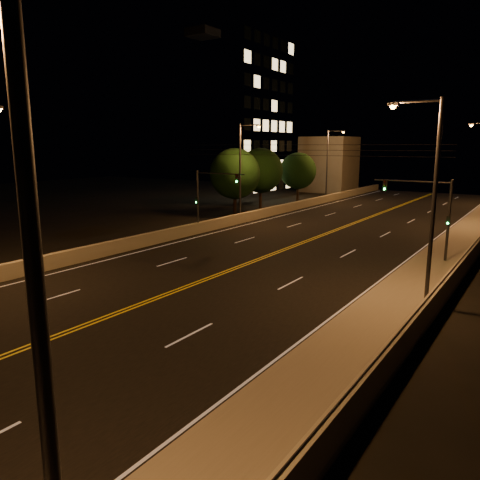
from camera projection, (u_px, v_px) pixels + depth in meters
The scene contains 19 objects.
road at pixel (231, 270), 29.59m from camera, with size 18.00×120.00×0.02m, color black.
sidewalk at pixel (406, 298), 23.69m from camera, with size 3.60×120.00×0.30m, color gray.
curb at pixel (370, 293), 24.72m from camera, with size 0.14×120.00×0.15m, color gray.
parapet_wall at pixel (442, 291), 22.66m from camera, with size 0.30×120.00×1.00m, color #AEAA91.
jersey_barrier at pixel (124, 245), 34.78m from camera, with size 0.45×120.00×0.98m, color #AEAA91.
distant_building_left at pixel (329, 164), 80.29m from camera, with size 8.00×8.00×9.25m, color slate.
parapet_rail at pixel (443, 281), 22.56m from camera, with size 0.06×0.06×120.00m, color black.
lane_markings at pixel (231, 270), 29.53m from camera, with size 17.32×116.00×0.00m.
streetlight_0 at pixel (26, 329), 5.31m from camera, with size 2.55×0.28×9.89m.
streetlight_1 at pixel (429, 190), 22.01m from camera, with size 2.55×0.28×9.89m.
streetlight_5 at pixel (242, 167), 47.20m from camera, with size 2.55×0.28×9.89m.
streetlight_6 at pixel (329, 161), 65.10m from camera, with size 2.55×0.28×9.89m.
traffic_signal_right at pixel (432, 210), 30.75m from camera, with size 5.11×0.31×5.61m.
traffic_signal_left at pixel (207, 194), 40.90m from camera, with size 5.11×0.31×5.61m.
overhead_wires at pixel (301, 150), 35.88m from camera, with size 22.00×0.03×0.83m.
building_tower at pixel (204, 118), 73.46m from camera, with size 24.00×15.00×25.17m.
tree_0 at pixel (235, 174), 51.17m from camera, with size 5.54×5.54×7.51m.
tree_1 at pixel (261, 171), 57.91m from camera, with size 5.52×5.52×7.48m.
tree_2 at pixel (298, 171), 64.89m from camera, with size 5.05×5.05×6.85m.
Camera 1 is at (16.34, -3.52, 7.70)m, focal length 35.00 mm.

